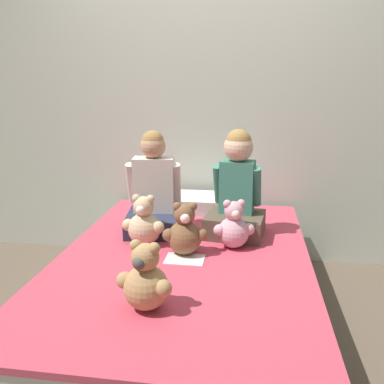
{
  "coord_description": "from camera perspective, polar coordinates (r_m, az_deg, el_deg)",
  "views": [
    {
      "loc": [
        0.34,
        -2.06,
        1.39
      ],
      "look_at": [
        0.0,
        0.3,
        0.75
      ],
      "focal_mm": 38.0,
      "sensor_mm": 36.0,
      "label": 1
    }
  ],
  "objects": [
    {
      "name": "child_on_left",
      "position": [
        2.61,
        -5.4,
        -0.05
      ],
      "size": [
        0.38,
        0.43,
        0.64
      ],
      "rotation": [
        0.0,
        0.0,
        0.13
      ],
      "color": "#282D47",
      "rests_on": "bed"
    },
    {
      "name": "teddy_bear_held_by_left_child",
      "position": [
        2.39,
        -6.75,
        -4.46
      ],
      "size": [
        0.25,
        0.19,
        0.3
      ],
      "rotation": [
        0.0,
        0.0,
        -0.07
      ],
      "color": "#D1B78E",
      "rests_on": "bed"
    },
    {
      "name": "teddy_bear_held_by_right_child",
      "position": [
        2.35,
        5.86,
        -4.98
      ],
      "size": [
        0.23,
        0.18,
        0.29
      ],
      "rotation": [
        0.0,
        0.0,
        0.25
      ],
      "color": "#DBA3B2",
      "rests_on": "bed"
    },
    {
      "name": "sign_card",
      "position": [
        2.22,
        -1.02,
        -9.4
      ],
      "size": [
        0.21,
        0.15,
        0.0
      ],
      "color": "white",
      "rests_on": "bed"
    },
    {
      "name": "ground_plane",
      "position": [
        2.51,
        -1.04,
        -18.56
      ],
      "size": [
        14.0,
        14.0,
        0.0
      ],
      "primitive_type": "plane",
      "color": "brown"
    },
    {
      "name": "teddy_bear_at_foot_of_bed",
      "position": [
        1.74,
        -6.53,
        -12.27
      ],
      "size": [
        0.25,
        0.19,
        0.3
      ],
      "rotation": [
        0.0,
        0.0,
        -0.25
      ],
      "color": "tan",
      "rests_on": "bed"
    },
    {
      "name": "wall_behind_bed",
      "position": [
        3.19,
        2.15,
        12.56
      ],
      "size": [
        8.0,
        0.06,
        2.5
      ],
      "color": "beige",
      "rests_on": "ground_plane"
    },
    {
      "name": "bed",
      "position": [
        2.39,
        -1.06,
        -13.92
      ],
      "size": [
        1.39,
        2.03,
        0.47
      ],
      "color": "#2D2D33",
      "rests_on": "ground_plane"
    },
    {
      "name": "pillow_at_headboard",
      "position": [
        3.03,
        1.43,
        -1.57
      ],
      "size": [
        0.59,
        0.34,
        0.11
      ],
      "color": "white",
      "rests_on": "bed"
    },
    {
      "name": "teddy_bear_between_children",
      "position": [
        2.25,
        -0.96,
        -5.7
      ],
      "size": [
        0.25,
        0.19,
        0.3
      ],
      "rotation": [
        0.0,
        0.0,
        0.15
      ],
      "color": "brown",
      "rests_on": "bed"
    },
    {
      "name": "child_on_right",
      "position": [
        2.52,
        6.26,
        0.04
      ],
      "size": [
        0.39,
        0.36,
        0.66
      ],
      "rotation": [
        0.0,
        0.0,
        -0.12
      ],
      "color": "brown",
      "rests_on": "bed"
    }
  ]
}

